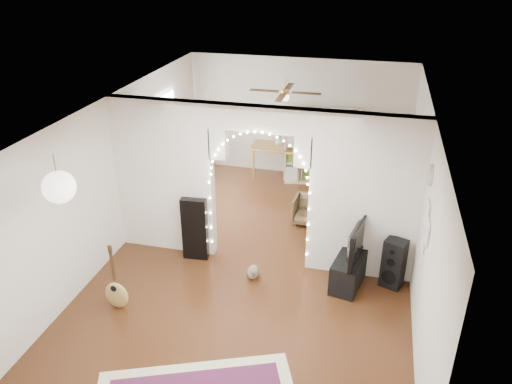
% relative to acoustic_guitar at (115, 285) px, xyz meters
% --- Properties ---
extents(floor, '(7.50, 7.50, 0.00)m').
position_rel_acoustic_guitar_xyz_m(floor, '(1.74, 1.79, -0.40)').
color(floor, black).
rests_on(floor, ground).
extents(ceiling, '(5.00, 7.50, 0.02)m').
position_rel_acoustic_guitar_xyz_m(ceiling, '(1.74, 1.79, 2.30)').
color(ceiling, white).
rests_on(ceiling, wall_back).
extents(wall_back, '(5.00, 0.02, 2.70)m').
position_rel_acoustic_guitar_xyz_m(wall_back, '(1.74, 5.54, 0.95)').
color(wall_back, silver).
rests_on(wall_back, floor).
extents(wall_front, '(5.00, 0.02, 2.70)m').
position_rel_acoustic_guitar_xyz_m(wall_front, '(1.74, -1.96, 0.95)').
color(wall_front, silver).
rests_on(wall_front, floor).
extents(wall_left, '(0.02, 7.50, 2.70)m').
position_rel_acoustic_guitar_xyz_m(wall_left, '(-0.76, 1.79, 0.95)').
color(wall_left, silver).
rests_on(wall_left, floor).
extents(wall_right, '(0.02, 7.50, 2.70)m').
position_rel_acoustic_guitar_xyz_m(wall_right, '(4.24, 1.79, 0.95)').
color(wall_right, silver).
rests_on(wall_right, floor).
extents(divider_wall, '(5.00, 0.20, 2.70)m').
position_rel_acoustic_guitar_xyz_m(divider_wall, '(1.74, 1.79, 1.03)').
color(divider_wall, silver).
rests_on(divider_wall, floor).
extents(fairy_lights, '(1.64, 0.04, 1.60)m').
position_rel_acoustic_guitar_xyz_m(fairy_lights, '(1.74, 1.66, 1.15)').
color(fairy_lights, '#FFEABF').
rests_on(fairy_lights, divider_wall).
extents(window, '(0.04, 1.20, 1.40)m').
position_rel_acoustic_guitar_xyz_m(window, '(-0.73, 3.59, 1.10)').
color(window, white).
rests_on(window, wall_left).
extents(wall_clock, '(0.03, 0.31, 0.31)m').
position_rel_acoustic_guitar_xyz_m(wall_clock, '(4.22, 1.19, 1.70)').
color(wall_clock, white).
rests_on(wall_clock, wall_right).
extents(picture_frames, '(0.02, 0.50, 0.70)m').
position_rel_acoustic_guitar_xyz_m(picture_frames, '(4.22, 0.79, 1.10)').
color(picture_frames, white).
rests_on(picture_frames, wall_right).
extents(paper_lantern, '(0.40, 0.40, 0.40)m').
position_rel_acoustic_guitar_xyz_m(paper_lantern, '(-0.16, -0.61, 1.85)').
color(paper_lantern, white).
rests_on(paper_lantern, ceiling).
extents(ceiling_fan, '(1.10, 1.10, 0.30)m').
position_rel_acoustic_guitar_xyz_m(ceiling_fan, '(1.74, 3.79, 2.00)').
color(ceiling_fan, '#BF8F3F').
rests_on(ceiling_fan, ceiling).
extents(guitar_case, '(0.44, 0.17, 1.13)m').
position_rel_acoustic_guitar_xyz_m(guitar_case, '(0.67, 1.54, 0.16)').
color(guitar_case, black).
rests_on(guitar_case, floor).
extents(acoustic_guitar, '(0.38, 0.17, 0.91)m').
position_rel_acoustic_guitar_xyz_m(acoustic_guitar, '(0.00, 0.00, 0.00)').
color(acoustic_guitar, '#AC8945').
rests_on(acoustic_guitar, floor).
extents(tabby_cat, '(0.28, 0.43, 0.29)m').
position_rel_acoustic_guitar_xyz_m(tabby_cat, '(1.77, 1.19, -0.28)').
color(tabby_cat, brown).
rests_on(tabby_cat, floor).
extents(floor_speaker, '(0.40, 0.37, 0.82)m').
position_rel_acoustic_guitar_xyz_m(floor_speaker, '(3.94, 1.54, 0.01)').
color(floor_speaker, black).
rests_on(floor_speaker, floor).
extents(media_console, '(0.59, 1.06, 0.50)m').
position_rel_acoustic_guitar_xyz_m(media_console, '(3.29, 1.48, -0.15)').
color(media_console, black).
rests_on(media_console, floor).
extents(tv, '(0.36, 1.08, 0.62)m').
position_rel_acoustic_guitar_xyz_m(tv, '(3.29, 1.48, 0.41)').
color(tv, black).
rests_on(tv, media_console).
extents(bookcase, '(1.68, 0.73, 1.67)m').
position_rel_acoustic_guitar_xyz_m(bookcase, '(2.34, 5.20, 0.44)').
color(bookcase, beige).
rests_on(bookcase, floor).
extents(dining_table, '(1.20, 0.80, 0.76)m').
position_rel_acoustic_guitar_xyz_m(dining_table, '(1.34, 5.29, 0.28)').
color(dining_table, brown).
rests_on(dining_table, floor).
extents(flower_vase, '(0.18, 0.18, 0.19)m').
position_rel_acoustic_guitar_xyz_m(flower_vase, '(1.34, 5.29, 0.45)').
color(flower_vase, silver).
rests_on(flower_vase, dining_table).
extents(dining_chair_left, '(0.61, 0.62, 0.53)m').
position_rel_acoustic_guitar_xyz_m(dining_chair_left, '(2.37, 3.23, -0.13)').
color(dining_chair_left, brown).
rests_on(dining_chair_left, floor).
extents(dining_chair_right, '(0.55, 0.57, 0.51)m').
position_rel_acoustic_guitar_xyz_m(dining_chair_right, '(2.80, 3.91, -0.14)').
color(dining_chair_right, brown).
rests_on(dining_chair_right, floor).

